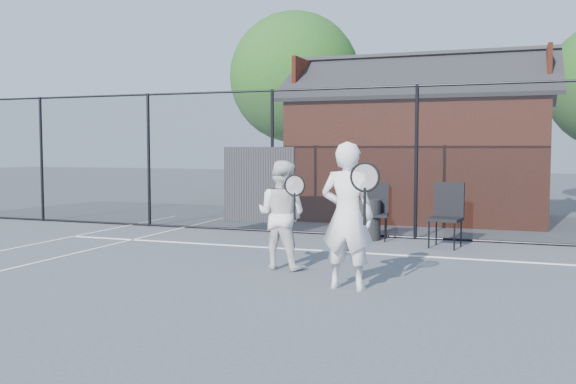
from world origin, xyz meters
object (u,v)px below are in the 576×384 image
(player_front, at_px, (347,215))
(waste_bin, at_px, (367,219))
(player_back, at_px, (281,215))
(chair_left, at_px, (374,212))
(chair_right, at_px, (445,216))
(clubhouse, at_px, (421,155))

(player_front, distance_m, waste_bin, 4.44)
(player_front, bearing_deg, player_back, 141.39)
(player_back, height_order, chair_left, player_back)
(waste_bin, bearing_deg, player_back, -98.73)
(waste_bin, bearing_deg, chair_right, -17.92)
(chair_left, height_order, waste_bin, chair_left)
(player_back, xyz_separation_m, chair_left, (0.67, 3.33, -0.26))
(clubhouse, height_order, chair_right, clubhouse)
(player_front, distance_m, chair_right, 3.94)
(waste_bin, bearing_deg, clubhouse, 85.08)
(chair_left, relative_size, chair_right, 0.95)
(player_back, relative_size, waste_bin, 2.03)
(player_front, xyz_separation_m, chair_left, (-0.60, 4.35, -0.40))
(clubhouse, relative_size, chair_left, 6.03)
(chair_right, distance_m, waste_bin, 1.63)
(chair_right, xyz_separation_m, waste_bin, (-1.55, 0.50, -0.17))
(chair_right, bearing_deg, player_front, -92.19)
(clubhouse, xyz_separation_m, chair_right, (1.17, -4.90, -1.04))
(player_back, distance_m, chair_right, 3.51)
(player_front, relative_size, chair_right, 1.64)
(clubhouse, distance_m, chair_left, 4.53)
(player_front, bearing_deg, chair_left, 97.86)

